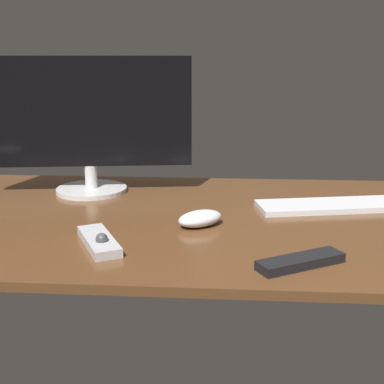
# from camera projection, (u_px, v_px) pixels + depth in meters

# --- Properties ---
(desk) EXTENTS (1.40, 0.84, 0.02)m
(desk) POSITION_uv_depth(u_px,v_px,m) (191.00, 219.00, 1.29)
(desk) COLOR brown
(desk) RESTS_ON ground
(monitor) EXTENTS (0.60, 0.21, 0.40)m
(monitor) POSITION_uv_depth(u_px,v_px,m) (88.00, 120.00, 1.46)
(monitor) COLOR silver
(monitor) RESTS_ON desk
(keyboard) EXTENTS (0.40, 0.19, 0.01)m
(keyboard) POSITION_uv_depth(u_px,v_px,m) (328.00, 206.00, 1.35)
(keyboard) COLOR silver
(keyboard) RESTS_ON desk
(computer_mouse) EXTENTS (0.13, 0.12, 0.04)m
(computer_mouse) POSITION_uv_depth(u_px,v_px,m) (200.00, 218.00, 1.20)
(computer_mouse) COLOR silver
(computer_mouse) RESTS_ON desk
(media_remote) EXTENTS (0.13, 0.19, 0.04)m
(media_remote) POSITION_uv_depth(u_px,v_px,m) (99.00, 241.00, 1.08)
(media_remote) COLOR #B7B7BC
(media_remote) RESTS_ON desk
(tv_remote) EXTENTS (0.18, 0.13, 0.02)m
(tv_remote) POSITION_uv_depth(u_px,v_px,m) (301.00, 261.00, 0.97)
(tv_remote) COLOR black
(tv_remote) RESTS_ON desk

